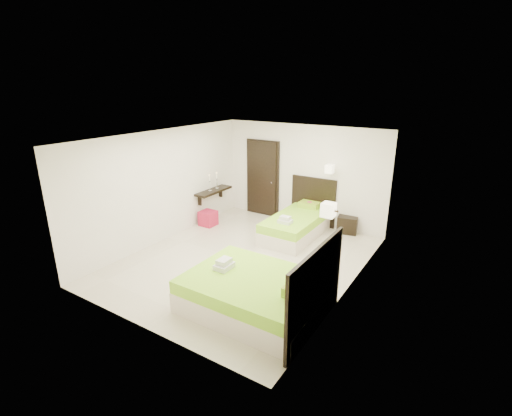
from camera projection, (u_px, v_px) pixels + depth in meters
The scene contains 7 objects.
floor at pixel (245, 260), 7.91m from camera, with size 5.50×5.50×0.00m, color beige.
bed_single at pixel (297, 224), 9.09m from camera, with size 1.23×2.05×1.69m.
bed_double at pixel (258, 293), 6.07m from camera, with size 2.21×1.88×1.83m.
nightstand at pixel (348, 224), 9.31m from camera, with size 0.48×0.43×0.43m, color black.
ottoman at pixel (208, 218), 9.77m from camera, with size 0.39×0.39×0.39m, color #A21534.
door at pixel (263, 178), 10.34m from camera, with size 1.02×0.15×2.14m.
console_shelf at pixel (213, 191), 9.99m from camera, with size 0.35×1.20×0.78m.
Camera 1 is at (4.02, -5.90, 3.59)m, focal length 26.00 mm.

